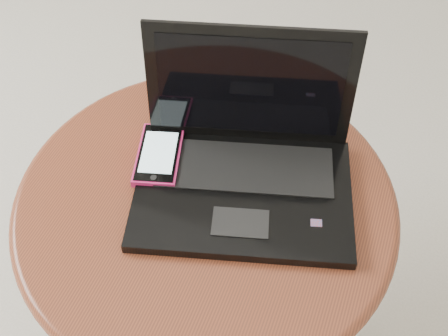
% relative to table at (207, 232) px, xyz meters
% --- Properties ---
extents(table, '(0.58, 0.58, 0.46)m').
position_rel_table_xyz_m(table, '(0.00, 0.00, 0.00)').
color(table, '#4F2E1B').
rests_on(table, ground).
extents(laptop, '(0.37, 0.32, 0.21)m').
position_rel_table_xyz_m(laptop, '(0.04, 0.05, 0.14)').
color(laptop, black).
rests_on(laptop, table).
extents(phone_black, '(0.08, 0.12, 0.01)m').
position_rel_table_xyz_m(phone_black, '(-0.06, 0.06, 0.10)').
color(phone_black, black).
rests_on(phone_black, table).
extents(phone_pink, '(0.10, 0.13, 0.01)m').
position_rel_table_xyz_m(phone_pink, '(-0.09, 0.03, 0.11)').
color(phone_pink, '#E2236D').
rests_on(phone_pink, phone_black).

